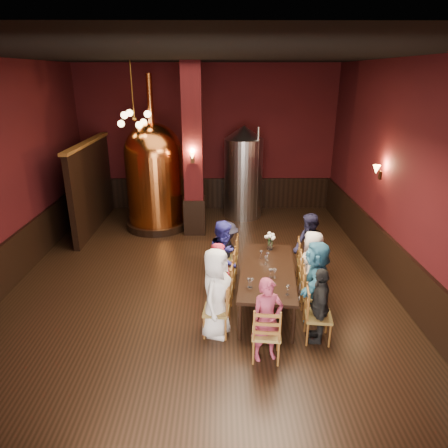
{
  "coord_description": "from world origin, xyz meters",
  "views": [
    {
      "loc": [
        0.43,
        -7.67,
        4.2
      ],
      "look_at": [
        0.49,
        0.2,
        1.22
      ],
      "focal_mm": 32.0,
      "sensor_mm": 36.0,
      "label": 1
    }
  ],
  "objects_px": {
    "dining_table": "(267,273)",
    "copper_kettle": "(155,175)",
    "person_2": "(224,258)",
    "rose_vase": "(270,238)",
    "person_0": "(216,293)",
    "steel_vessel": "(243,172)",
    "person_1": "(221,278)"
  },
  "relations": [
    {
      "from": "person_1",
      "to": "steel_vessel",
      "type": "xyz_separation_m",
      "value": [
        0.69,
        5.37,
        0.69
      ]
    },
    {
      "from": "steel_vessel",
      "to": "dining_table",
      "type": "bearing_deg",
      "value": -87.91
    },
    {
      "from": "person_2",
      "to": "rose_vase",
      "type": "relative_size",
      "value": 4.11
    },
    {
      "from": "dining_table",
      "to": "person_0",
      "type": "relative_size",
      "value": 1.59
    },
    {
      "from": "copper_kettle",
      "to": "dining_table",
      "type": "bearing_deg",
      "value": -57.28
    },
    {
      "from": "dining_table",
      "to": "steel_vessel",
      "type": "bearing_deg",
      "value": 98.52
    },
    {
      "from": "person_2",
      "to": "copper_kettle",
      "type": "bearing_deg",
      "value": 49.75
    },
    {
      "from": "copper_kettle",
      "to": "person_0",
      "type": "bearing_deg",
      "value": -71.05
    },
    {
      "from": "person_0",
      "to": "steel_vessel",
      "type": "bearing_deg",
      "value": 11.26
    },
    {
      "from": "dining_table",
      "to": "copper_kettle",
      "type": "height_order",
      "value": "copper_kettle"
    },
    {
      "from": "steel_vessel",
      "to": "person_0",
      "type": "bearing_deg",
      "value": -97.26
    },
    {
      "from": "person_0",
      "to": "person_1",
      "type": "xyz_separation_m",
      "value": [
        0.08,
        0.67,
        -0.09
      ]
    },
    {
      "from": "person_2",
      "to": "rose_vase",
      "type": "height_order",
      "value": "person_2"
    },
    {
      "from": "copper_kettle",
      "to": "rose_vase",
      "type": "distance_m",
      "value": 4.42
    },
    {
      "from": "person_0",
      "to": "rose_vase",
      "type": "bearing_deg",
      "value": -12.86
    },
    {
      "from": "person_1",
      "to": "person_2",
      "type": "bearing_deg",
      "value": 12.62
    },
    {
      "from": "dining_table",
      "to": "person_2",
      "type": "xyz_separation_m",
      "value": [
        -0.81,
        0.42,
        0.1
      ]
    },
    {
      "from": "person_1",
      "to": "person_0",
      "type": "bearing_deg",
      "value": -167.38
    },
    {
      "from": "person_0",
      "to": "rose_vase",
      "type": "height_order",
      "value": "person_0"
    },
    {
      "from": "person_1",
      "to": "person_2",
      "type": "xyz_separation_m",
      "value": [
        0.07,
        0.66,
        0.09
      ]
    },
    {
      "from": "dining_table",
      "to": "person_1",
      "type": "distance_m",
      "value": 0.91
    },
    {
      "from": "person_1",
      "to": "copper_kettle",
      "type": "distance_m",
      "value": 4.9
    },
    {
      "from": "steel_vessel",
      "to": "rose_vase",
      "type": "height_order",
      "value": "steel_vessel"
    },
    {
      "from": "copper_kettle",
      "to": "person_2",
      "type": "bearing_deg",
      "value": -63.36
    },
    {
      "from": "person_0",
      "to": "person_1",
      "type": "height_order",
      "value": "person_0"
    },
    {
      "from": "person_2",
      "to": "copper_kettle",
      "type": "distance_m",
      "value": 4.33
    },
    {
      "from": "steel_vessel",
      "to": "person_2",
      "type": "bearing_deg",
      "value": -97.5
    },
    {
      "from": "person_2",
      "to": "copper_kettle",
      "type": "height_order",
      "value": "copper_kettle"
    },
    {
      "from": "copper_kettle",
      "to": "steel_vessel",
      "type": "xyz_separation_m",
      "value": [
        2.53,
        0.91,
        -0.14
      ]
    },
    {
      "from": "person_1",
      "to": "rose_vase",
      "type": "distance_m",
      "value": 1.57
    },
    {
      "from": "dining_table",
      "to": "person_0",
      "type": "height_order",
      "value": "person_0"
    },
    {
      "from": "dining_table",
      "to": "steel_vessel",
      "type": "distance_m",
      "value": 5.19
    }
  ]
}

